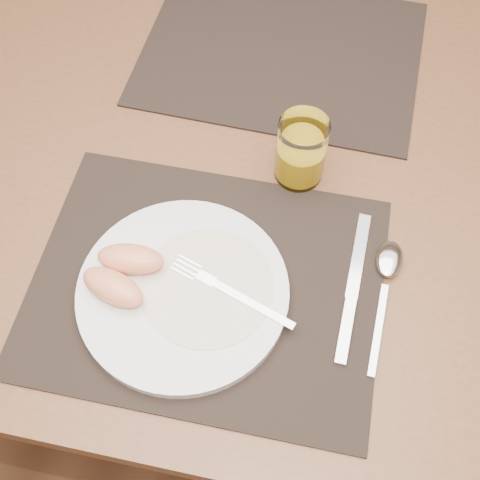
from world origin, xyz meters
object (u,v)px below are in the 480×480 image
(table, at_px, (257,189))
(fork, at_px, (222,287))
(juice_glass, at_px, (301,153))
(plate, at_px, (183,292))
(placemat_far, at_px, (281,52))
(spoon, at_px, (388,269))
(placemat_near, at_px, (207,285))
(knife, at_px, (351,298))

(table, relative_size, fork, 8.23)
(juice_glass, bearing_deg, plate, -117.45)
(placemat_far, relative_size, fork, 2.64)
(fork, distance_m, spoon, 0.22)
(placemat_near, relative_size, juice_glass, 4.32)
(table, xyz_separation_m, fork, (-0.00, -0.23, 0.11))
(fork, xyz_separation_m, spoon, (0.20, 0.08, -0.01))
(knife, bearing_deg, placemat_near, -174.85)
(knife, relative_size, juice_glass, 2.11)
(juice_glass, bearing_deg, fork, -107.49)
(knife, bearing_deg, fork, -170.88)
(fork, height_order, knife, fork)
(placemat_far, bearing_deg, knife, -69.00)
(table, xyz_separation_m, spoon, (0.20, -0.15, 0.09))
(placemat_near, height_order, spoon, spoon)
(juice_glass, bearing_deg, knife, -62.07)
(table, distance_m, knife, 0.27)
(spoon, bearing_deg, placemat_near, -163.83)
(placemat_near, relative_size, fork, 2.64)
(placemat_near, bearing_deg, plate, -140.95)
(table, bearing_deg, plate, -102.22)
(placemat_far, relative_size, knife, 2.04)
(plate, xyz_separation_m, juice_glass, (0.11, 0.22, 0.04))
(juice_glass, bearing_deg, table, 161.67)
(plate, height_order, fork, fork)
(fork, relative_size, spoon, 0.89)
(table, xyz_separation_m, plate, (-0.05, -0.24, 0.10))
(placemat_far, xyz_separation_m, plate, (-0.05, -0.46, 0.01))
(knife, xyz_separation_m, juice_glass, (-0.10, 0.18, 0.04))
(placemat_far, height_order, fork, fork)
(table, height_order, spoon, spoon)
(placemat_near, xyz_separation_m, spoon, (0.23, 0.07, 0.01))
(fork, bearing_deg, plate, -166.81)
(plate, xyz_separation_m, spoon, (0.25, 0.09, -0.00))
(fork, distance_m, knife, 0.17)
(knife, distance_m, juice_glass, 0.21)
(plate, distance_m, fork, 0.05)
(fork, height_order, spoon, fork)
(placemat_far, relative_size, spoon, 2.35)
(fork, bearing_deg, knife, 9.12)
(placemat_near, height_order, knife, knife)
(spoon, bearing_deg, plate, -161.09)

